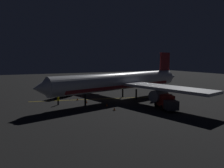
{
  "coord_description": "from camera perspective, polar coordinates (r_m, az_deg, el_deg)",
  "views": [
    {
      "loc": [
        -40.95,
        21.03,
        8.74
      ],
      "look_at": [
        0.0,
        2.0,
        3.5
      ],
      "focal_mm": 34.95,
      "sensor_mm": 36.0,
      "label": 1
    }
  ],
  "objects": [
    {
      "name": "traffic_cone_far",
      "position": [
        37.23,
        0.61,
        -6.56
      ],
      "size": [
        0.5,
        0.5,
        0.55
      ],
      "color": "#EA590F",
      "rests_on": "ground_plane"
    },
    {
      "name": "ground_crew_worker",
      "position": [
        42.77,
        -13.92,
        -4.16
      ],
      "size": [
        0.4,
        0.4,
        1.74
      ],
      "color": "black",
      "rests_on": "ground_plane"
    },
    {
      "name": "traffic_cone_near_left",
      "position": [
        43.69,
        -6.73,
        -4.63
      ],
      "size": [
        0.5,
        0.5,
        0.55
      ],
      "color": "#EA590F",
      "rests_on": "ground_plane"
    },
    {
      "name": "ground_plane",
      "position": [
        46.88,
        2.22,
        -4.26
      ],
      "size": [
        180.0,
        180.0,
        0.2
      ],
      "primitive_type": "cube",
      "color": "black"
    },
    {
      "name": "baggage_truck",
      "position": [
        50.91,
        -12.91,
        -2.1
      ],
      "size": [
        4.78,
        5.66,
        2.27
      ],
      "color": "maroon",
      "rests_on": "ground_plane"
    },
    {
      "name": "traffic_cone_under_wing",
      "position": [
        40.44,
        -1.37,
        -5.5
      ],
      "size": [
        0.5,
        0.5,
        0.55
      ],
      "color": "#EA590F",
      "rests_on": "ground_plane"
    },
    {
      "name": "airliner",
      "position": [
        46.72,
        2.82,
        0.58
      ],
      "size": [
        38.97,
        38.26,
        10.31
      ],
      "color": "silver",
      "rests_on": "ground_plane"
    },
    {
      "name": "apron_guide_stripe",
      "position": [
        47.73,
        -3.59,
        -3.94
      ],
      "size": [
        6.47,
        28.28,
        0.01
      ],
      "primitive_type": "cube",
      "rotation": [
        0.0,
        0.0,
        -0.22
      ],
      "color": "gold",
      "rests_on": "ground_plane"
    },
    {
      "name": "catering_truck",
      "position": [
        39.31,
        13.81,
        -4.5
      ],
      "size": [
        6.53,
        3.81,
        2.51
      ],
      "color": "maroon",
      "rests_on": "ground_plane"
    },
    {
      "name": "traffic_cone_near_right",
      "position": [
        46.77,
        -9.02,
        -3.92
      ],
      "size": [
        0.5,
        0.5,
        0.55
      ],
      "color": "#EA590F",
      "rests_on": "ground_plane"
    }
  ]
}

